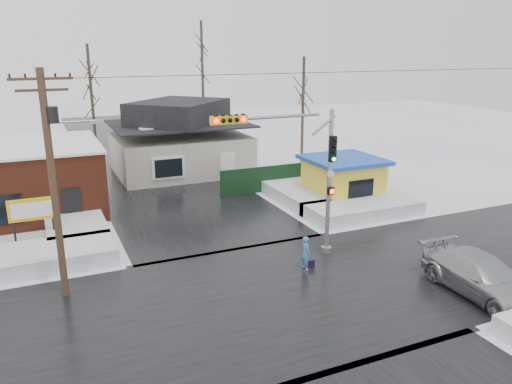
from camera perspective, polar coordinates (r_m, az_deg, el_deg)
name	(u,v)px	position (r m, az deg, el deg)	size (l,w,h in m)	color
ground	(281,295)	(20.75, 2.83, -11.63)	(120.00, 120.00, 0.00)	white
road_ns	(281,294)	(20.75, 2.83, -11.61)	(10.00, 120.00, 0.02)	black
road_ew	(281,294)	(20.75, 2.83, -11.61)	(120.00, 10.00, 0.02)	black
snowbank_nw	(37,258)	(25.14, -23.78, -6.93)	(7.00, 3.00, 0.80)	white
snowbank_ne	(363,209)	(30.53, 12.10, -1.88)	(7.00, 3.00, 0.80)	white
snowbank_nside_w	(74,219)	(29.86, -20.12, -2.95)	(3.00, 8.00, 0.80)	white
snowbank_nside_e	(294,191)	(33.55, 4.35, 0.08)	(3.00, 8.00, 0.80)	white
traffic_signal	(301,165)	(22.71, 5.13, 3.04)	(6.05, 0.68, 7.00)	gray
utility_pole	(54,173)	(20.38, -22.11, 2.04)	(3.15, 0.44, 9.00)	#382619
marquee_sign	(32,211)	(26.99, -24.23, -1.99)	(2.20, 0.21, 2.55)	black
house	(180,140)	(40.34, -8.71, 5.91)	(10.40, 8.40, 5.76)	beige
kiosk	(343,179)	(32.86, 9.89, 1.46)	(4.60, 4.60, 2.88)	yellow
fence	(274,178)	(34.91, 2.10, 1.60)	(8.00, 0.12, 1.80)	black
tree_far_left	(89,70)	(42.61, -18.52, 13.05)	(3.00, 3.00, 10.00)	#332821
tree_far_mid	(202,49)	(46.62, -6.21, 15.92)	(3.00, 3.00, 12.00)	#332821
tree_far_right	(304,80)	(41.74, 5.46, 12.64)	(3.00, 3.00, 9.00)	#332821
pedestrian	(306,253)	(22.68, 5.71, -6.98)	(0.57, 0.38, 1.57)	#437CBE
car	(481,276)	(22.35, 24.33, -8.77)	(2.23, 5.48, 1.59)	#A8ABAF
shopping_bag	(312,264)	(23.11, 6.36, -8.20)	(0.28, 0.12, 0.35)	black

